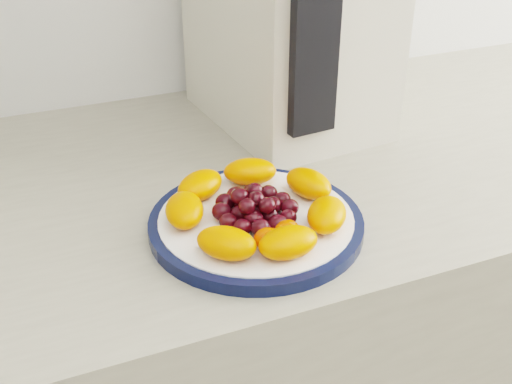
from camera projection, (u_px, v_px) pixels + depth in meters
name	position (u px, v px, depth m)	size (l,w,h in m)	color
plate_rim	(256.00, 224.00, 0.74)	(0.25, 0.25, 0.01)	black
plate_face	(256.00, 223.00, 0.74)	(0.22, 0.22, 0.02)	white
appliance_panel	(315.00, 27.00, 0.78)	(0.06, 0.02, 0.28)	black
fruit_plate	(256.00, 208.00, 0.72)	(0.21, 0.21, 0.03)	#FF6000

